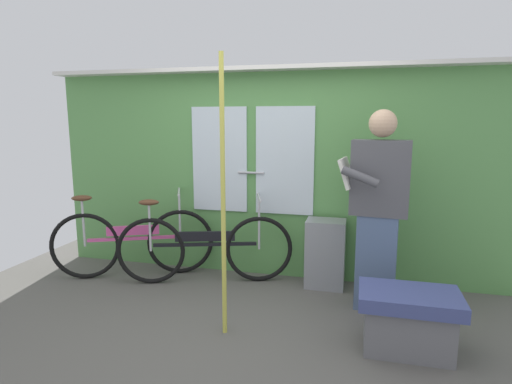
{
  "coord_description": "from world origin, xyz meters",
  "views": [
    {
      "loc": [
        0.91,
        -2.89,
        1.65
      ],
      "look_at": [
        0.02,
        0.65,
        1.02
      ],
      "focal_mm": 29.39,
      "sensor_mm": 36.0,
      "label": 1
    }
  ],
  "objects_px": {
    "trash_bin_by_wall": "(325,254)",
    "handrail_pole": "(223,200)",
    "bicycle_leaning_behind": "(133,242)",
    "bench_seat_corner": "(408,320)",
    "bicycle_near_door": "(204,248)",
    "passenger_reading_newspaper": "(378,207)"
  },
  "relations": [
    {
      "from": "trash_bin_by_wall",
      "to": "handrail_pole",
      "type": "xyz_separation_m",
      "value": [
        -0.68,
        -1.13,
        0.72
      ]
    },
    {
      "from": "bicycle_leaning_behind",
      "to": "bench_seat_corner",
      "type": "bearing_deg",
      "value": -41.25
    },
    {
      "from": "bicycle_near_door",
      "to": "passenger_reading_newspaper",
      "type": "height_order",
      "value": "passenger_reading_newspaper"
    },
    {
      "from": "bicycle_leaning_behind",
      "to": "bench_seat_corner",
      "type": "xyz_separation_m",
      "value": [
        2.68,
        -0.85,
        -0.13
      ]
    },
    {
      "from": "bicycle_near_door",
      "to": "bicycle_leaning_behind",
      "type": "distance_m",
      "value": 0.8
    },
    {
      "from": "passenger_reading_newspaper",
      "to": "trash_bin_by_wall",
      "type": "bearing_deg",
      "value": -34.82
    },
    {
      "from": "bicycle_near_door",
      "to": "trash_bin_by_wall",
      "type": "relative_size",
      "value": 2.52
    },
    {
      "from": "handrail_pole",
      "to": "passenger_reading_newspaper",
      "type": "bearing_deg",
      "value": 32.34
    },
    {
      "from": "bench_seat_corner",
      "to": "trash_bin_by_wall",
      "type": "bearing_deg",
      "value": 122.68
    },
    {
      "from": "bicycle_near_door",
      "to": "passenger_reading_newspaper",
      "type": "xyz_separation_m",
      "value": [
        1.66,
        -0.21,
        0.55
      ]
    },
    {
      "from": "bicycle_near_door",
      "to": "passenger_reading_newspaper",
      "type": "distance_m",
      "value": 1.76
    },
    {
      "from": "bicycle_leaning_behind",
      "to": "trash_bin_by_wall",
      "type": "distance_m",
      "value": 2.01
    },
    {
      "from": "handrail_pole",
      "to": "bench_seat_corner",
      "type": "distance_m",
      "value": 1.59
    },
    {
      "from": "bicycle_near_door",
      "to": "handrail_pole",
      "type": "distance_m",
      "value": 1.27
    },
    {
      "from": "bicycle_near_door",
      "to": "passenger_reading_newspaper",
      "type": "bearing_deg",
      "value": -24.55
    },
    {
      "from": "trash_bin_by_wall",
      "to": "bicycle_near_door",
      "type": "bearing_deg",
      "value": -170.65
    },
    {
      "from": "trash_bin_by_wall",
      "to": "bench_seat_corner",
      "type": "xyz_separation_m",
      "value": [
        0.68,
        -1.06,
        -0.1
      ]
    },
    {
      "from": "handrail_pole",
      "to": "bench_seat_corner",
      "type": "height_order",
      "value": "handrail_pole"
    },
    {
      "from": "bicycle_leaning_behind",
      "to": "passenger_reading_newspaper",
      "type": "distance_m",
      "value": 2.53
    },
    {
      "from": "bicycle_leaning_behind",
      "to": "bicycle_near_door",
      "type": "bearing_deg",
      "value": -22.75
    },
    {
      "from": "bicycle_near_door",
      "to": "bench_seat_corner",
      "type": "bearing_deg",
      "value": -42.05
    },
    {
      "from": "bicycle_near_door",
      "to": "handrail_pole",
      "type": "relative_size",
      "value": 0.81
    }
  ]
}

